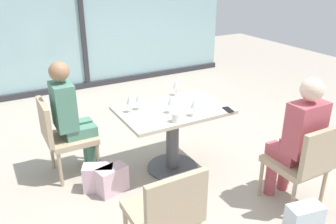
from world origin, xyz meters
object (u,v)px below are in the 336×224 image
(wine_glass_2, at_px, (139,98))
(wine_glass_0, at_px, (130,100))
(dining_table_main, at_px, (173,127))
(wine_glass_4, at_px, (176,84))
(person_far_left, at_px, (70,114))
(chair_front_right, at_px, (304,161))
(cell_phone_on_table, at_px, (228,110))
(chair_far_left, at_px, (62,133))
(chair_front_left, at_px, (166,211))
(handbag_0, at_px, (112,180))
(wine_glass_1, at_px, (171,101))
(wine_glass_3, at_px, (194,103))
(handbag_2, at_px, (99,178))
(coffee_cup, at_px, (176,118))
(person_front_right, at_px, (298,136))
(handbag_1, at_px, (304,220))

(wine_glass_2, bearing_deg, wine_glass_0, -172.03)
(dining_table_main, distance_m, wine_glass_4, 0.52)
(wine_glass_4, bearing_deg, person_far_left, 173.67)
(dining_table_main, bearing_deg, chair_front_right, -58.34)
(dining_table_main, xyz_separation_m, cell_phone_on_table, (0.48, -0.32, 0.22))
(dining_table_main, bearing_deg, chair_far_left, 157.09)
(chair_front_left, relative_size, wine_glass_4, 4.70)
(wine_glass_4, height_order, handbag_0, wine_glass_4)
(wine_glass_1, height_order, wine_glass_3, same)
(person_far_left, height_order, wine_glass_3, person_far_left)
(person_far_left, xyz_separation_m, handbag_2, (0.11, -0.44, -0.56))
(chair_front_left, xyz_separation_m, coffee_cup, (0.57, 0.85, 0.28))
(chair_far_left, relative_size, wine_glass_2, 4.70)
(chair_front_left, distance_m, coffee_cup, 1.06)
(dining_table_main, relative_size, person_front_right, 0.90)
(person_front_right, height_order, handbag_0, person_front_right)
(wine_glass_3, distance_m, handbag_2, 1.22)
(wine_glass_3, relative_size, wine_glass_4, 1.00)
(handbag_0, bearing_deg, wine_glass_1, -13.63)
(cell_phone_on_table, bearing_deg, chair_front_left, -134.21)
(chair_front_right, xyz_separation_m, person_far_left, (-1.67, 1.60, 0.20))
(dining_table_main, height_order, cell_phone_on_table, cell_phone_on_table)
(wine_glass_3, xyz_separation_m, cell_phone_on_table, (0.39, -0.04, -0.13))
(wine_glass_3, bearing_deg, handbag_1, -72.19)
(chair_far_left, height_order, chair_front_left, same)
(chair_far_left, xyz_separation_m, person_far_left, (0.11, -0.00, 0.20))
(cell_phone_on_table, bearing_deg, wine_glass_0, 165.05)
(chair_front_left, distance_m, wine_glass_0, 1.35)
(wine_glass_4, distance_m, handbag_1, 1.91)
(chair_far_left, bearing_deg, wine_glass_3, -31.96)
(handbag_0, bearing_deg, wine_glass_3, -25.46)
(wine_glass_2, height_order, handbag_2, wine_glass_2)
(chair_front_right, distance_m, cell_phone_on_table, 0.90)
(person_front_right, xyz_separation_m, wine_glass_1, (-0.78, 0.95, 0.16))
(dining_table_main, relative_size, wine_glass_0, 6.10)
(dining_table_main, xyz_separation_m, coffee_cup, (-0.14, -0.31, 0.26))
(wine_glass_3, xyz_separation_m, handbag_2, (-0.94, 0.28, -0.72))
(person_far_left, xyz_separation_m, handbag_1, (1.42, -1.88, -0.56))
(dining_table_main, relative_size, wine_glass_4, 6.10)
(dining_table_main, distance_m, wine_glass_2, 0.49)
(wine_glass_3, height_order, handbag_1, wine_glass_3)
(chair_front_left, relative_size, wine_glass_0, 4.70)
(wine_glass_1, xyz_separation_m, coffee_cup, (-0.07, -0.21, -0.09))
(chair_front_left, relative_size, cell_phone_on_table, 6.04)
(chair_front_right, height_order, handbag_0, chair_front_right)
(handbag_2, bearing_deg, person_far_left, 128.39)
(coffee_cup, bearing_deg, handbag_2, 156.22)
(chair_front_right, bearing_deg, wine_glass_2, 128.61)
(dining_table_main, distance_m, handbag_1, 1.55)
(chair_front_left, height_order, wine_glass_1, wine_glass_1)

